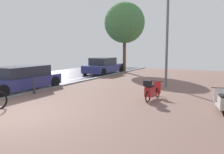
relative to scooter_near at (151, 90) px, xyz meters
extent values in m
cube|color=#7B5B51|center=(1.28, -4.72, -0.45)|extent=(14.40, 40.00, 0.05)
torus|color=black|center=(-0.02, -0.38, -0.20)|extent=(0.08, 0.51, 0.51)
torus|color=black|center=(0.04, 0.80, -0.20)|extent=(0.08, 0.51, 0.51)
cube|color=#B32222|center=(0.01, 0.21, -0.22)|extent=(0.31, 0.68, 0.08)
cube|color=#B32222|center=(-0.01, -0.17, -0.01)|extent=(0.33, 0.54, 0.41)
cube|color=black|center=(-0.01, -0.17, 0.22)|extent=(0.28, 0.49, 0.06)
cylinder|color=#B32222|center=(0.04, 0.78, 0.06)|extent=(0.08, 0.12, 0.51)
cube|color=#B32222|center=(0.04, 0.70, 0.03)|extent=(0.32, 0.10, 0.51)
cylinder|color=black|center=(0.04, 0.75, 0.31)|extent=(0.52, 0.06, 0.03)
cube|color=black|center=(-0.02, -0.43, 0.37)|extent=(0.29, 0.29, 0.24)
torus|color=black|center=(2.63, -0.02, -0.19)|extent=(0.18, 0.53, 0.53)
cube|color=silver|center=(2.78, -0.64, -0.21)|extent=(0.44, 0.76, 0.08)
cube|color=silver|center=(2.88, -1.03, -0.01)|extent=(0.43, 0.61, 0.41)
cube|color=black|center=(2.88, -1.03, 0.22)|extent=(0.37, 0.56, 0.06)
cylinder|color=silver|center=(2.64, -0.04, 0.07)|extent=(0.10, 0.13, 0.53)
cube|color=silver|center=(2.66, -0.12, 0.05)|extent=(0.33, 0.15, 0.52)
cylinder|color=black|center=(2.64, -0.07, 0.33)|extent=(0.51, 0.15, 0.03)
cube|color=navy|center=(-6.80, -1.01, 0.03)|extent=(1.69, 4.49, 0.57)
cube|color=#282D38|center=(-6.80, -0.84, 0.59)|extent=(1.42, 2.76, 0.55)
cylinder|color=black|center=(-7.61, 0.72, -0.12)|extent=(0.20, 0.62, 0.62)
cylinder|color=black|center=(-5.99, 0.72, -0.12)|extent=(0.20, 0.62, 0.62)
cylinder|color=black|center=(-5.99, -2.74, -0.12)|extent=(0.20, 0.62, 0.62)
cube|color=navy|center=(-7.05, 8.22, 0.05)|extent=(1.82, 4.27, 0.61)
cube|color=#282D38|center=(-7.05, 8.07, 0.65)|extent=(1.53, 2.23, 0.59)
cylinder|color=black|center=(-7.92, 9.84, -0.12)|extent=(0.20, 0.62, 0.62)
cylinder|color=black|center=(-6.18, 9.84, -0.12)|extent=(0.20, 0.62, 0.62)
cylinder|color=black|center=(-7.92, 6.61, -0.12)|extent=(0.20, 0.62, 0.62)
cylinder|color=black|center=(-6.18, 6.61, -0.12)|extent=(0.20, 0.62, 0.62)
cylinder|color=slate|center=(-0.38, 3.73, 2.75)|extent=(0.14, 0.14, 6.35)
cylinder|color=brown|center=(-6.03, 10.23, 1.16)|extent=(0.29, 0.29, 3.18)
sphere|color=#467D43|center=(-6.03, 10.23, 4.03)|extent=(3.65, 3.65, 3.65)
cylinder|color=#38383D|center=(-5.57, -1.28, -0.05)|extent=(0.12, 0.12, 0.76)
camera|label=1|loc=(3.25, -9.81, 1.86)|focal=38.57mm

